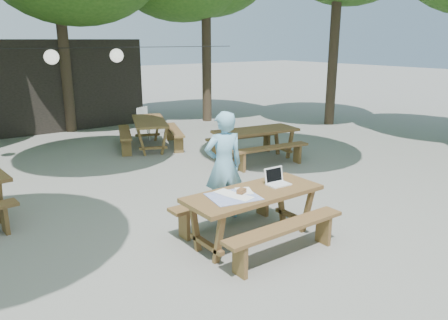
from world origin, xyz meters
TOP-DOWN VIEW (x-y plane):
  - ground at (0.00, 0.00)m, footprint 80.00×80.00m
  - pavilion at (0.50, 10.50)m, footprint 6.00×3.00m
  - main_picnic_table at (0.61, -0.36)m, footprint 2.00×1.58m
  - picnic_table_ne at (3.45, 2.94)m, footprint 2.11×1.84m
  - picnic_table_far_e at (2.01, 5.56)m, footprint 2.17×2.35m
  - woman at (0.80, 0.60)m, footprint 0.72×0.56m
  - plastic_chair at (2.48, 6.63)m, footprint 0.58×0.58m
  - laptop at (1.09, -0.31)m, footprint 0.34×0.28m
  - tabletop_clutter at (0.29, -0.35)m, footprint 0.78×0.66m
  - paper_lanterns at (-0.19, 6.00)m, footprint 9.00×0.34m

SIDE VIEW (x-z plane):
  - ground at x=0.00m, z-range 0.00..0.00m
  - plastic_chair at x=2.48m, z-range -0.19..0.71m
  - main_picnic_table at x=0.61m, z-range 0.01..0.76m
  - picnic_table_ne at x=3.45m, z-range 0.01..0.76m
  - picnic_table_far_e at x=2.01m, z-range 0.01..0.76m
  - tabletop_clutter at x=0.29m, z-range 0.72..0.80m
  - laptop at x=1.09m, z-range 0.69..0.93m
  - woman at x=0.80m, z-range 0.00..1.74m
  - pavilion at x=0.50m, z-range 0.00..2.80m
  - paper_lanterns at x=-0.19m, z-range 2.21..2.59m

